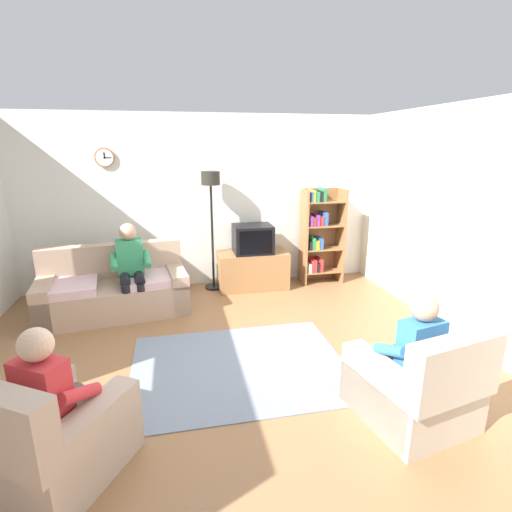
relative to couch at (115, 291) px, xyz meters
The scene contains 14 objects.
ground_plane 2.13m from the couch, 52.43° to the right, with size 12.00×12.00×0.00m, color #8C603D.
back_wall_assembly 1.92m from the couch, 37.64° to the left, with size 6.20×0.17×2.70m.
right_wall 4.59m from the couch, 21.95° to the right, with size 0.12×5.80×2.70m, color silver.
couch is the anchor object (origin of this frame).
tv_stand 2.12m from the couch, 15.91° to the left, with size 1.10×0.56×0.59m.
tv 2.17m from the couch, 15.28° to the left, with size 0.60×0.49×0.44m.
bookshelf 3.27m from the couch, 11.58° to the left, with size 0.68×0.36×1.57m.
floor_lamp 1.94m from the couch, 25.62° to the left, with size 0.28×0.28×1.85m.
armchair_near_window 2.82m from the couch, 90.77° to the right, with size 1.14×1.17×0.90m.
armchair_near_bookshelf 3.91m from the couch, 45.69° to the right, with size 0.96×1.02×0.90m.
area_rug 2.26m from the couch, 50.04° to the right, with size 2.20×1.70×0.01m, color slate.
person_on_couch 0.48m from the couch, 22.98° to the right, with size 0.55×0.57×1.24m.
person_in_left_armchair 2.76m from the couch, 89.82° to the right, with size 0.61×0.64×1.12m.
person_in_right_armchair 3.84m from the couch, 44.96° to the right, with size 0.57×0.59×1.12m.
Camera 1 is at (-0.41, -3.59, 2.22)m, focal length 27.31 mm.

